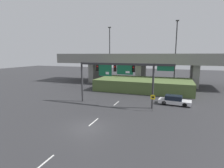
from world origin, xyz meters
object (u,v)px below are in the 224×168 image
object	(u,v)px
signal_gantry	(120,72)
speed_limit_sign	(153,100)
highway_light_pole_far	(175,53)
parked_sedan_near_right	(174,100)
highway_light_pole_near	(110,55)

from	to	relation	value
signal_gantry	speed_limit_sign	bearing A→B (deg)	-14.27
speed_limit_sign	highway_light_pole_far	xyz separation A→B (m)	(2.50, 18.27, 6.28)
speed_limit_sign	parked_sedan_near_right	bearing A→B (deg)	57.87
signal_gantry	parked_sedan_near_right	bearing A→B (deg)	21.81
highway_light_pole_far	speed_limit_sign	bearing A→B (deg)	-97.79
highway_light_pole_near	highway_light_pole_far	size ratio (longest dim) A/B	0.96
signal_gantry	parked_sedan_near_right	size ratio (longest dim) A/B	2.90
highway_light_pole_near	parked_sedan_near_right	distance (m)	22.26
speed_limit_sign	signal_gantry	bearing A→B (deg)	165.73
highway_light_pole_near	parked_sedan_near_right	world-z (taller)	highway_light_pole_near
highway_light_pole_near	signal_gantry	bearing A→B (deg)	-64.90
speed_limit_sign	highway_light_pole_far	world-z (taller)	highway_light_pole_far
highway_light_pole_far	parked_sedan_near_right	size ratio (longest dim) A/B	3.04
signal_gantry	highway_light_pole_far	xyz separation A→B (m)	(7.50, 16.99, 2.70)
speed_limit_sign	highway_light_pole_near	size ratio (longest dim) A/B	0.16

